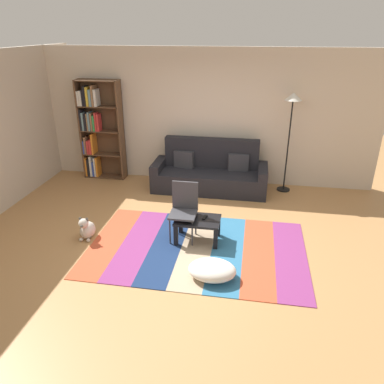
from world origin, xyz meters
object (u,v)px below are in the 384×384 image
(bookshelf, at_px, (96,130))
(standing_lamp, at_px, (292,110))
(couch, at_px, (210,173))
(pouf, at_px, (212,270))
(dog, at_px, (87,229))
(coffee_table, at_px, (198,223))
(folding_chair, at_px, (184,206))
(tv_remote, at_px, (205,217))

(bookshelf, xyz_separation_m, standing_lamp, (3.95, -0.09, 0.57))
(couch, distance_m, pouf, 2.95)
(bookshelf, height_order, dog, bookshelf)
(dog, distance_m, standing_lamp, 4.22)
(coffee_table, height_order, pouf, coffee_table)
(bookshelf, height_order, folding_chair, bookshelf)
(couch, xyz_separation_m, standing_lamp, (1.48, 0.20, 1.28))
(coffee_table, height_order, folding_chair, folding_chair)
(coffee_table, height_order, standing_lamp, standing_lamp)
(coffee_table, bearing_deg, dog, -172.69)
(couch, distance_m, bookshelf, 2.58)
(coffee_table, xyz_separation_m, standing_lamp, (1.42, 2.22, 1.32))
(couch, relative_size, tv_remote, 15.07)
(pouf, xyz_separation_m, folding_chair, (-0.56, 0.98, 0.41))
(bookshelf, distance_m, dog, 2.80)
(folding_chair, bearing_deg, tv_remote, 11.71)
(tv_remote, bearing_deg, standing_lamp, 67.82)
(couch, relative_size, folding_chair, 2.51)
(dog, bearing_deg, tv_remote, 8.89)
(dog, bearing_deg, couch, 53.78)
(standing_lamp, relative_size, folding_chair, 2.16)
(coffee_table, bearing_deg, couch, 91.92)
(pouf, relative_size, tv_remote, 4.21)
(standing_lamp, bearing_deg, bookshelf, 178.75)
(folding_chair, bearing_deg, standing_lamp, 67.61)
(folding_chair, bearing_deg, bookshelf, 151.25)
(tv_remote, bearing_deg, folding_chair, -174.18)
(folding_chair, bearing_deg, dog, -153.33)
(dog, bearing_deg, folding_chair, 11.51)
(dog, distance_m, folding_chair, 1.56)
(tv_remote, bearing_deg, bookshelf, 148.85)
(bookshelf, xyz_separation_m, folding_chair, (2.31, -2.22, -0.51))
(folding_chair, bearing_deg, couch, 100.55)
(couch, bearing_deg, tv_remote, -85.11)
(bookshelf, relative_size, pouf, 3.29)
(pouf, height_order, dog, dog)
(dog, height_order, tv_remote, dog)
(pouf, distance_m, dog, 2.15)
(couch, xyz_separation_m, bookshelf, (-2.46, 0.28, 0.71))
(coffee_table, bearing_deg, pouf, -69.51)
(bookshelf, bearing_deg, coffee_table, -42.31)
(pouf, relative_size, folding_chair, 0.70)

